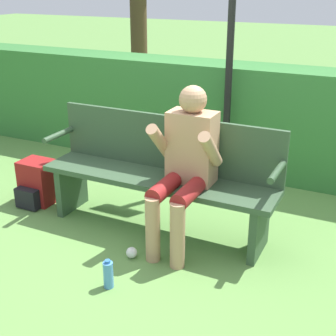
{
  "coord_description": "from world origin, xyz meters",
  "views": [
    {
      "loc": [
        1.6,
        -3.09,
        1.96
      ],
      "look_at": [
        0.15,
        -0.1,
        0.62
      ],
      "focal_mm": 50.0,
      "sensor_mm": 36.0,
      "label": 1
    }
  ],
  "objects_px": {
    "person_seated": "(186,161)",
    "signpost": "(230,52)",
    "backpack": "(37,183)",
    "park_bench": "(161,172)",
    "water_bottle": "(108,274)"
  },
  "relations": [
    {
      "from": "person_seated",
      "to": "backpack",
      "type": "bearing_deg",
      "value": 178.52
    },
    {
      "from": "person_seated",
      "to": "signpost",
      "type": "bearing_deg",
      "value": 95.66
    },
    {
      "from": "park_bench",
      "to": "signpost",
      "type": "relative_size",
      "value": 0.87
    },
    {
      "from": "water_bottle",
      "to": "backpack",
      "type": "bearing_deg",
      "value": 147.67
    },
    {
      "from": "backpack",
      "to": "signpost",
      "type": "xyz_separation_m",
      "value": [
        1.39,
        1.25,
        1.13
      ]
    },
    {
      "from": "signpost",
      "to": "water_bottle",
      "type": "bearing_deg",
      "value": -92.45
    },
    {
      "from": "backpack",
      "to": "water_bottle",
      "type": "height_order",
      "value": "backpack"
    },
    {
      "from": "person_seated",
      "to": "signpost",
      "type": "distance_m",
      "value": 1.45
    },
    {
      "from": "park_bench",
      "to": "backpack",
      "type": "bearing_deg",
      "value": -175.16
    },
    {
      "from": "person_seated",
      "to": "park_bench",
      "type": "bearing_deg",
      "value": 153.25
    },
    {
      "from": "park_bench",
      "to": "person_seated",
      "type": "bearing_deg",
      "value": -26.75
    },
    {
      "from": "park_bench",
      "to": "signpost",
      "type": "xyz_separation_m",
      "value": [
        0.16,
        1.15,
        0.83
      ]
    },
    {
      "from": "park_bench",
      "to": "person_seated",
      "type": "height_order",
      "value": "person_seated"
    },
    {
      "from": "backpack",
      "to": "signpost",
      "type": "distance_m",
      "value": 2.19
    },
    {
      "from": "person_seated",
      "to": "water_bottle",
      "type": "height_order",
      "value": "person_seated"
    }
  ]
}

